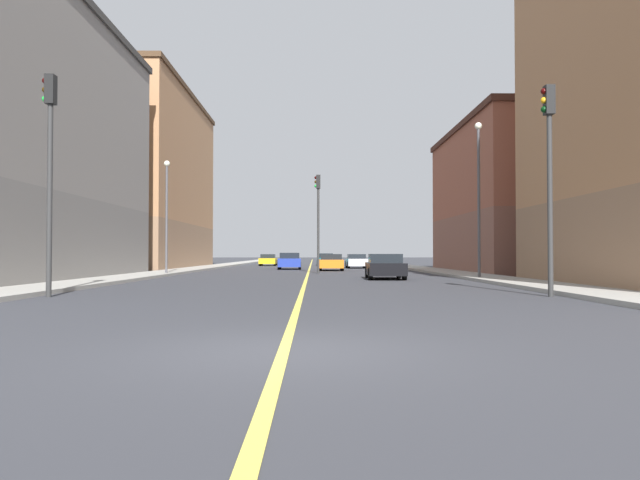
# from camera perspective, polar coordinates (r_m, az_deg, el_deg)

# --- Properties ---
(ground_plane) EXTENTS (400.00, 400.00, 0.00)m
(ground_plane) POSITION_cam_1_polar(r_m,az_deg,el_deg) (8.30, -3.43, -10.43)
(ground_plane) COLOR #323339
(ground_plane) RESTS_ON ground
(sidewalk_left) EXTENTS (2.55, 168.00, 0.15)m
(sidewalk_left) POSITION_cam_1_polar(r_m,az_deg,el_deg) (57.89, 8.30, -2.51)
(sidewalk_left) COLOR #9E9B93
(sidewalk_left) RESTS_ON ground
(sidewalk_right) EXTENTS (2.55, 168.00, 0.15)m
(sidewalk_right) POSITION_cam_1_polar(r_m,az_deg,el_deg) (58.02, -10.21, -2.50)
(sidewalk_right) COLOR #9E9B93
(sidewalk_right) RESTS_ON ground
(lane_center_stripe) EXTENTS (0.16, 154.00, 0.01)m
(lane_center_stripe) POSITION_cam_1_polar(r_m,az_deg,el_deg) (57.20, -0.97, -2.61)
(lane_center_stripe) COLOR #E5D14C
(lane_center_stripe) RESTS_ON ground
(building_left_mid) EXTENTS (9.00, 17.81, 10.41)m
(building_left_mid) POSITION_cam_1_polar(r_m,az_deg,el_deg) (45.29, 18.20, 3.71)
(building_left_mid) COLOR brown
(building_left_mid) RESTS_ON ground
(building_right_midblock) EXTENTS (9.00, 23.16, 15.70)m
(building_right_midblock) POSITION_cam_1_polar(r_m,az_deg,el_deg) (56.51, -16.39, 5.40)
(building_right_midblock) COLOR #8F6B4F
(building_right_midblock) RESTS_ON ground
(traffic_light_left_near) EXTENTS (0.40, 0.32, 6.50)m
(traffic_light_left_near) POSITION_cam_1_polar(r_m,az_deg,el_deg) (19.93, 20.85, 7.01)
(traffic_light_left_near) COLOR #2D2D2D
(traffic_light_left_near) RESTS_ON ground
(traffic_light_right_near) EXTENTS (0.40, 0.32, 6.78)m
(traffic_light_right_near) POSITION_cam_1_polar(r_m,az_deg,el_deg) (20.28, -24.21, 7.36)
(traffic_light_right_near) COLOR #2D2D2D
(traffic_light_right_near) RESTS_ON ground
(traffic_light_median_far) EXTENTS (0.40, 0.32, 6.56)m
(traffic_light_median_far) POSITION_cam_1_polar(r_m,az_deg,el_deg) (40.09, -0.19, 2.83)
(traffic_light_median_far) COLOR #2D2D2D
(traffic_light_median_far) RESTS_ON ground
(street_lamp_left_near) EXTENTS (0.36, 0.36, 7.75)m
(street_lamp_left_near) POSITION_cam_1_polar(r_m,az_deg,el_deg) (31.26, 14.78, 5.13)
(street_lamp_left_near) COLOR #4C4C51
(street_lamp_left_near) RESTS_ON ground
(street_lamp_right_near) EXTENTS (0.36, 0.36, 6.88)m
(street_lamp_right_near) POSITION_cam_1_polar(r_m,az_deg,el_deg) (38.16, -14.30, 3.28)
(street_lamp_right_near) COLOR #4C4C51
(street_lamp_right_near) RESTS_ON ground
(car_black) EXTENTS (2.01, 4.15, 1.30)m
(car_black) POSITION_cam_1_polar(r_m,az_deg,el_deg) (31.44, 6.18, -2.53)
(car_black) COLOR black
(car_black) RESTS_ON ground
(car_blue) EXTENTS (2.01, 4.46, 1.39)m
(car_blue) POSITION_cam_1_polar(r_m,az_deg,el_deg) (51.01, -2.89, -2.02)
(car_blue) COLOR #23389E
(car_blue) RESTS_ON ground
(car_silver) EXTENTS (1.87, 4.40, 1.27)m
(car_silver) POSITION_cam_1_polar(r_m,az_deg,el_deg) (54.93, 3.47, -2.01)
(car_silver) COLOR silver
(car_silver) RESTS_ON ground
(car_teal) EXTENTS (1.98, 3.98, 1.34)m
(car_teal) POSITION_cam_1_polar(r_m,az_deg,el_deg) (66.06, 0.54, -1.87)
(car_teal) COLOR #196670
(car_teal) RESTS_ON ground
(car_orange) EXTENTS (1.96, 4.23, 1.28)m
(car_orange) POSITION_cam_1_polar(r_m,az_deg,el_deg) (46.99, 1.06, -2.13)
(car_orange) COLOR orange
(car_orange) RESTS_ON ground
(car_yellow) EXTENTS (1.89, 4.52, 1.26)m
(car_yellow) POSITION_cam_1_polar(r_m,az_deg,el_deg) (66.29, -4.93, -1.90)
(car_yellow) COLOR gold
(car_yellow) RESTS_ON ground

